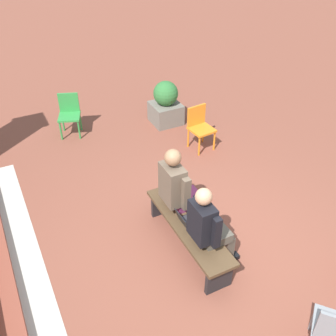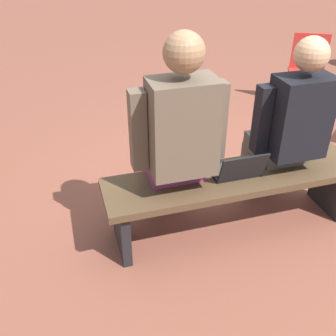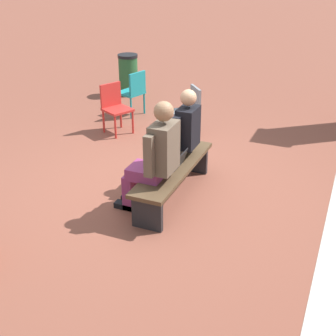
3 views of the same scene
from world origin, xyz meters
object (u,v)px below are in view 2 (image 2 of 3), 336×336
person_adult (176,138)px  laptop (237,169)px  bench (234,186)px  person_student (287,127)px  plastic_chair_near_bench_right (308,68)px

person_adult → laptop: person_adult is taller
bench → laptop: bearing=75.4°
bench → person_adult: (0.40, -0.07, 0.40)m
bench → person_adult: size_ratio=1.26×
person_student → person_adult: bearing=-0.4°
laptop → person_adult: bearing=-12.0°
person_adult → laptop: (-0.40, 0.08, -0.25)m
person_student → laptop: (0.39, 0.08, -0.22)m
person_student → plastic_chair_near_bench_right: 2.21m
person_student → person_adult: (0.79, -0.00, 0.03)m
laptop → bench: bearing=-104.6°
laptop → person_student: bearing=-168.4°
person_student → plastic_chair_near_bench_right: person_student is taller
bench → person_adult: bearing=-10.2°
bench → person_student: bearing=-170.1°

